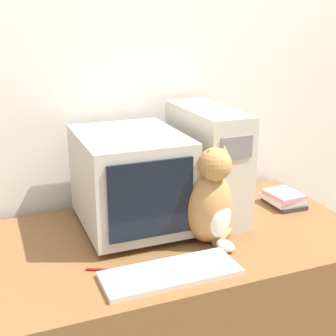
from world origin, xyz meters
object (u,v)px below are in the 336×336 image
object	(u,v)px
keyboard	(171,273)
cat	(210,202)
computer_tower	(207,162)
pen	(110,270)
book_stack	(283,199)
crt_monitor	(131,180)

from	to	relation	value
keyboard	cat	bearing A→B (deg)	37.11
computer_tower	pen	distance (m)	0.62
computer_tower	pen	world-z (taller)	computer_tower
cat	book_stack	distance (m)	0.51
crt_monitor	pen	distance (m)	0.38
cat	pen	world-z (taller)	cat
pen	cat	bearing A→B (deg)	9.73
crt_monitor	cat	size ratio (longest dim) A/B	1.29
keyboard	pen	xyz separation A→B (m)	(-0.17, 0.10, -0.01)
crt_monitor	cat	distance (m)	0.32
computer_tower	book_stack	world-z (taller)	computer_tower
crt_monitor	keyboard	xyz separation A→B (m)	(0.00, -0.39, -0.18)
cat	book_stack	size ratio (longest dim) A/B	2.00
cat	keyboard	bearing A→B (deg)	-158.55
keyboard	cat	distance (m)	0.31
keyboard	book_stack	xyz separation A→B (m)	(0.67, 0.35, 0.02)
keyboard	cat	world-z (taller)	cat
keyboard	computer_tower	bearing A→B (deg)	51.58
book_stack	computer_tower	bearing A→B (deg)	171.86
crt_monitor	keyboard	distance (m)	0.43
crt_monitor	computer_tower	distance (m)	0.33
computer_tower	crt_monitor	bearing A→B (deg)	-177.27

